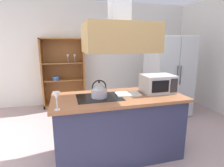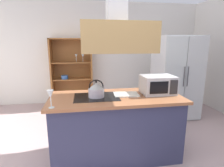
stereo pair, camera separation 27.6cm
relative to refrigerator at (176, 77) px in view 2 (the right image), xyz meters
The scene contains 9 objects.
wall_back 2.28m from the refrigerator, 140.52° to the left, with size 6.00×0.12×2.70m, color silver.
kitchen_island 2.05m from the refrigerator, 141.43° to the right, with size 1.80×0.82×0.90m.
range_hood 2.20m from the refrigerator, 141.42° to the right, with size 0.90×0.70×1.20m.
refrigerator is the anchor object (origin of this frame).
dish_cabinet 2.60m from the refrigerator, 152.47° to the left, with size 1.06×0.40×1.74m.
kettle 2.23m from the refrigerator, 145.77° to the right, with size 0.21×0.21×0.24m.
cutting_board 1.87m from the refrigerator, 139.27° to the right, with size 0.34×0.24×0.02m, color white.
microwave 1.55m from the refrigerator, 128.03° to the right, with size 0.46×0.35×0.26m.
wine_glass_on_counter 2.86m from the refrigerator, 146.21° to the right, with size 0.08×0.08×0.21m.
Camera 2 is at (-0.27, -1.98, 1.61)m, focal length 28.41 mm.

